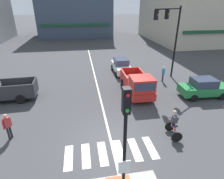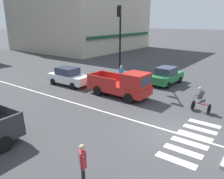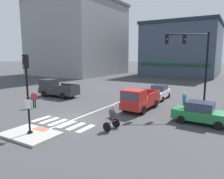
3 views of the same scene
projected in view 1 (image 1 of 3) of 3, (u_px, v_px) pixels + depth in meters
The scene contains 17 objects.
ground_plane at pixel (108, 141), 10.84m from camera, with size 300.00×300.00×0.00m, color #3D3D3F.
signal_pole at pixel (125, 142), 6.13m from camera, with size 0.44×0.38×4.95m.
crosswalk_stripe_a at pixel (69, 157), 9.66m from camera, with size 0.44×1.80×0.01m, color silver.
crosswalk_stripe_b at pixel (86, 155), 9.80m from camera, with size 0.44×1.80×0.01m, color silver.
crosswalk_stripe_c at pixel (103, 153), 9.94m from camera, with size 0.44×1.80×0.01m, color silver.
crosswalk_stripe_d at pixel (119, 151), 10.08m from camera, with size 0.44×1.80×0.01m, color silver.
crosswalk_stripe_e at pixel (135, 149), 10.22m from camera, with size 0.44×1.80×0.01m, color silver.
crosswalk_stripe_f at pixel (150, 147), 10.35m from camera, with size 0.44×1.80×0.01m, color silver.
lane_centre_line at pixel (96, 79), 19.81m from camera, with size 0.14×28.00×0.01m, color silver.
traffic_light_mast at pixel (171, 32), 17.75m from camera, with size 3.52×2.34×7.17m.
building_corner_left at pixel (75, 8), 47.69m from camera, with size 17.52×18.02×12.92m.
car_white_eastbound_far at pixel (121, 66), 21.36m from camera, with size 1.88×4.12×1.64m.
car_green_cross_right at pixel (204, 88), 15.79m from camera, with size 4.18×2.00×1.64m.
pickup_truck_red_eastbound_mid at pixel (138, 85), 15.93m from camera, with size 2.14×5.14×2.08m.
cyclist at pixel (174, 124), 10.94m from camera, with size 0.76×1.14×1.68m.
pedestrian_at_curb_left at pixel (7, 124), 10.66m from camera, with size 0.39×0.46×1.67m.
pedestrian_waiting_far_side at pixel (163, 73), 18.76m from camera, with size 0.30×0.54×1.67m.
Camera 1 is at (-1.24, -8.49, 7.29)m, focal length 29.66 mm.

